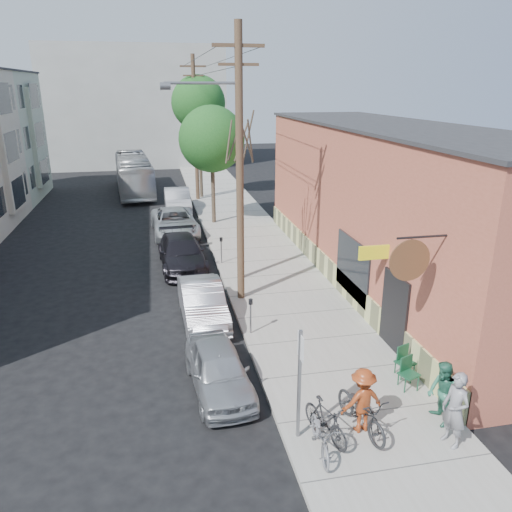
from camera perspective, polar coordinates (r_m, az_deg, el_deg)
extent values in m
plane|color=black|center=(16.15, -8.04, -11.24)|extent=(120.00, 120.00, 0.00)
cube|color=#99978E|center=(26.68, -0.53, 1.44)|extent=(4.50, 58.00, 0.15)
cube|color=#B05741|center=(21.81, 14.95, 5.49)|extent=(5.00, 20.00, 6.50)
cube|color=#2B2B2D|center=(21.33, 15.71, 14.14)|extent=(5.20, 20.20, 0.12)
cube|color=#CACC80|center=(21.61, 8.34, -1.67)|extent=(0.10, 20.00, 1.10)
cube|color=black|center=(16.26, 15.52, -6.42)|extent=(0.10, 1.60, 2.60)
cube|color=black|center=(19.07, 10.96, -1.29)|extent=(0.08, 3.00, 2.20)
cylinder|color=brown|center=(13.09, 17.15, -0.48)|extent=(1.10, 0.06, 1.10)
cube|color=yellow|center=(16.07, 13.32, 0.39)|extent=(1.00, 0.08, 0.45)
cube|color=#BDB29A|center=(33.34, -27.01, 10.72)|extent=(1.10, 3.20, 7.00)
cube|color=#A3AE94|center=(41.08, -24.23, 12.27)|extent=(1.10, 3.20, 7.00)
cube|color=#A3A49F|center=(56.05, -13.50, 16.23)|extent=(18.00, 8.00, 12.00)
cube|color=slate|center=(11.85, 4.96, -14.49)|extent=(0.07, 0.07, 2.80)
cube|color=silver|center=(11.33, 5.10, -10.25)|extent=(0.02, 0.45, 0.60)
cylinder|color=slate|center=(16.79, -0.61, -7.11)|extent=(0.06, 0.06, 1.10)
cylinder|color=black|center=(16.54, -0.62, -5.24)|extent=(0.14, 0.14, 0.18)
cylinder|color=slate|center=(23.44, -3.98, 0.51)|extent=(0.06, 0.06, 1.10)
cylinder|color=black|center=(23.25, -4.01, 1.92)|extent=(0.14, 0.14, 0.18)
cylinder|color=#503A28|center=(18.37, -1.87, 9.75)|extent=(0.28, 0.28, 10.00)
cube|color=#503A28|center=(18.18, -2.02, 22.93)|extent=(1.80, 0.12, 0.12)
cube|color=#503A28|center=(18.15, -2.00, 21.04)|extent=(1.40, 0.10, 0.10)
cylinder|color=slate|center=(17.89, -10.33, 18.56)|extent=(0.35, 0.24, 0.24)
cylinder|color=#503A28|center=(36.72, -6.94, 14.16)|extent=(0.28, 0.28, 10.00)
cube|color=#503A28|center=(36.63, -7.22, 20.72)|extent=(1.80, 0.12, 0.12)
cube|color=#503A28|center=(36.61, -7.18, 19.78)|extent=(1.40, 0.10, 0.10)
cylinder|color=#44392C|center=(20.91, -1.82, 4.28)|extent=(0.24, 0.24, 5.29)
cylinder|color=#44392C|center=(30.27, -4.94, 8.19)|extent=(0.24, 0.24, 4.70)
sphere|color=#205920|center=(29.90, -5.09, 13.18)|extent=(3.85, 3.85, 3.85)
cylinder|color=#44392C|center=(37.65, -6.39, 11.53)|extent=(0.24, 0.24, 6.39)
sphere|color=#205920|center=(37.37, -6.60, 17.01)|extent=(3.85, 3.85, 3.85)
imported|color=gray|center=(12.69, 21.80, -16.01)|extent=(0.60, 0.77, 1.85)
imported|color=#2A6B52|center=(13.34, 20.52, -14.52)|extent=(0.69, 0.85, 1.65)
imported|color=maroon|center=(12.58, 12.04, -15.83)|extent=(1.14, 0.75, 1.65)
imported|color=black|center=(12.75, 11.95, -16.94)|extent=(1.05, 2.09, 1.05)
imported|color=black|center=(12.39, 7.95, -18.10)|extent=(0.94, 1.68, 0.97)
imported|color=slate|center=(12.03, 7.40, -19.69)|extent=(0.73, 1.70, 0.87)
imported|color=#AAADB2|center=(14.14, -4.27, -12.80)|extent=(1.81, 3.88, 1.28)
imported|color=#AAAAB2|center=(18.07, -6.13, -5.29)|extent=(1.60, 4.25, 1.39)
imported|color=black|center=(23.39, -8.47, 0.35)|extent=(2.22, 5.00, 1.43)
imported|color=#B5BABD|center=(28.74, -9.28, 3.83)|extent=(2.71, 5.39, 1.46)
imported|color=#9B9CA2|center=(34.08, -8.97, 6.27)|extent=(1.68, 4.72, 1.55)
imported|color=silver|center=(41.05, -13.80, 9.07)|extent=(3.33, 10.74, 2.94)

